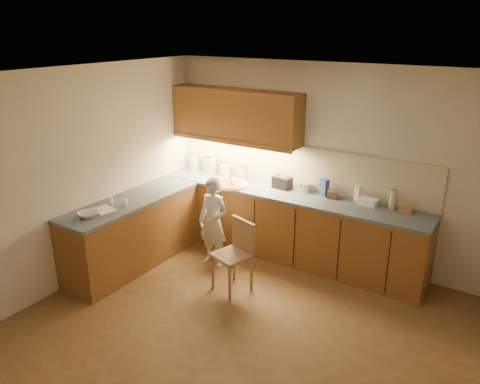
{
  "coord_description": "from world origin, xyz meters",
  "views": [
    {
      "loc": [
        2.25,
        -3.55,
        3.03
      ],
      "look_at": [
        -0.8,
        1.2,
        1.0
      ],
      "focal_mm": 35.0,
      "sensor_mm": 36.0,
      "label": 1
    }
  ],
  "objects_px": {
    "pizza_on_board": "(230,184)",
    "child": "(213,222)",
    "oil_jug": "(244,171)",
    "toaster": "(282,183)",
    "wooden_chair": "(236,250)"
  },
  "relations": [
    {
      "from": "pizza_on_board",
      "to": "child",
      "type": "height_order",
      "value": "child"
    },
    {
      "from": "pizza_on_board",
      "to": "oil_jug",
      "type": "bearing_deg",
      "value": 80.62
    },
    {
      "from": "child",
      "to": "toaster",
      "type": "xyz_separation_m",
      "value": [
        0.55,
        0.85,
        0.4
      ]
    },
    {
      "from": "toaster",
      "to": "wooden_chair",
      "type": "bearing_deg",
      "value": -81.88
    },
    {
      "from": "pizza_on_board",
      "to": "toaster",
      "type": "xyz_separation_m",
      "value": [
        0.67,
        0.27,
        0.06
      ]
    },
    {
      "from": "child",
      "to": "oil_jug",
      "type": "relative_size",
      "value": 4.03
    },
    {
      "from": "pizza_on_board",
      "to": "wooden_chair",
      "type": "bearing_deg",
      "value": -52.78
    },
    {
      "from": "pizza_on_board",
      "to": "wooden_chair",
      "type": "height_order",
      "value": "pizza_on_board"
    },
    {
      "from": "wooden_chair",
      "to": "toaster",
      "type": "distance_m",
      "value": 1.3
    },
    {
      "from": "pizza_on_board",
      "to": "child",
      "type": "relative_size",
      "value": 0.43
    },
    {
      "from": "oil_jug",
      "to": "toaster",
      "type": "bearing_deg",
      "value": -0.37
    },
    {
      "from": "pizza_on_board",
      "to": "wooden_chair",
      "type": "xyz_separation_m",
      "value": [
        0.71,
        -0.93,
        -0.44
      ]
    },
    {
      "from": "wooden_chair",
      "to": "pizza_on_board",
      "type": "bearing_deg",
      "value": 144.89
    },
    {
      "from": "wooden_chair",
      "to": "toaster",
      "type": "relative_size",
      "value": 3.19
    },
    {
      "from": "wooden_chair",
      "to": "toaster",
      "type": "height_order",
      "value": "toaster"
    }
  ]
}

